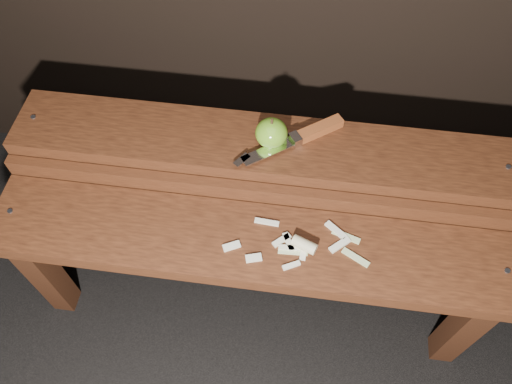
# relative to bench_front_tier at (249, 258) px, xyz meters

# --- Properties ---
(ground) EXTENTS (60.00, 60.00, 0.00)m
(ground) POSITION_rel_bench_front_tier_xyz_m (0.00, 0.06, -0.35)
(ground) COLOR black
(bench_front_tier) EXTENTS (1.20, 0.20, 0.42)m
(bench_front_tier) POSITION_rel_bench_front_tier_xyz_m (0.00, 0.00, 0.00)
(bench_front_tier) COLOR #33190C
(bench_front_tier) RESTS_ON ground
(bench_rear_tier) EXTENTS (1.20, 0.21, 0.50)m
(bench_rear_tier) POSITION_rel_bench_front_tier_xyz_m (0.00, 0.23, 0.06)
(bench_rear_tier) COLOR #33190C
(bench_rear_tier) RESTS_ON ground
(apple) EXTENTS (0.07, 0.07, 0.08)m
(apple) POSITION_rel_bench_front_tier_xyz_m (0.02, 0.23, 0.18)
(apple) COLOR #63981F
(apple) RESTS_ON bench_rear_tier
(knife) EXTENTS (0.24, 0.18, 0.03)m
(knife) POSITION_rel_bench_front_tier_xyz_m (0.10, 0.26, 0.16)
(knife) COLOR brown
(knife) RESTS_ON bench_rear_tier
(apple_scraps) EXTENTS (0.33, 0.14, 0.03)m
(apple_scraps) POSITION_rel_bench_front_tier_xyz_m (0.12, 0.01, 0.07)
(apple_scraps) COLOR beige
(apple_scraps) RESTS_ON bench_front_tier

